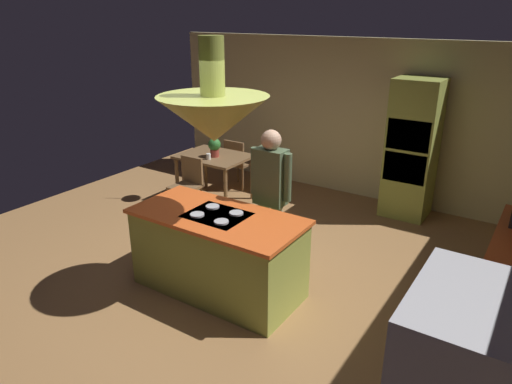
% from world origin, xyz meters
% --- Properties ---
extents(ground, '(8.16, 8.16, 0.00)m').
position_xyz_m(ground, '(0.00, 0.00, 0.00)').
color(ground, '#9E7042').
extents(wall_back, '(6.80, 0.10, 2.55)m').
position_xyz_m(wall_back, '(0.00, 3.45, 1.27)').
color(wall_back, beige).
rests_on(wall_back, ground).
extents(kitchen_island, '(1.87, 0.91, 0.93)m').
position_xyz_m(kitchen_island, '(0.00, -0.20, 0.46)').
color(kitchen_island, '#939E42').
rests_on(kitchen_island, ground).
extents(oven_tower, '(0.66, 0.62, 2.06)m').
position_xyz_m(oven_tower, '(1.10, 3.04, 1.03)').
color(oven_tower, '#939E42').
rests_on(oven_tower, ground).
extents(dining_table, '(1.11, 0.85, 0.76)m').
position_xyz_m(dining_table, '(-1.70, 1.90, 0.66)').
color(dining_table, brown).
rests_on(dining_table, ground).
extents(person_at_island, '(0.53, 0.23, 1.71)m').
position_xyz_m(person_at_island, '(0.22, 0.52, 0.99)').
color(person_at_island, tan).
rests_on(person_at_island, ground).
extents(range_hood, '(1.10, 1.10, 1.00)m').
position_xyz_m(range_hood, '(0.00, -0.20, 1.97)').
color(range_hood, '#939E42').
extents(pendant_light_over_table, '(0.32, 0.32, 0.82)m').
position_xyz_m(pendant_light_over_table, '(-1.70, 1.90, 1.86)').
color(pendant_light_over_table, '#E0B266').
extents(chair_facing_island, '(0.40, 0.40, 0.87)m').
position_xyz_m(chair_facing_island, '(-1.70, 1.26, 0.50)').
color(chair_facing_island, brown).
rests_on(chair_facing_island, ground).
extents(chair_by_back_wall, '(0.40, 0.40, 0.87)m').
position_xyz_m(chair_by_back_wall, '(-1.70, 2.54, 0.50)').
color(chair_by_back_wall, brown).
rests_on(chair_by_back_wall, ground).
extents(potted_plant_on_table, '(0.20, 0.20, 0.30)m').
position_xyz_m(potted_plant_on_table, '(-1.65, 1.85, 0.93)').
color(potted_plant_on_table, '#99382D').
rests_on(potted_plant_on_table, dining_table).
extents(cup_on_table, '(0.07, 0.07, 0.09)m').
position_xyz_m(cup_on_table, '(-1.64, 1.69, 0.81)').
color(cup_on_table, white).
rests_on(cup_on_table, dining_table).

